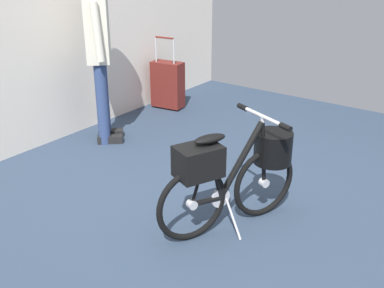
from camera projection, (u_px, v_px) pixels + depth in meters
ground_plane at (227, 231)px, 3.18m from camera, size 6.13×6.13×0.00m
folding_bike_foreground at (236, 170)px, 3.10m from camera, size 1.01×0.59×0.77m
visitor_near_wall at (99, 47)px, 4.30m from camera, size 0.41×0.39×1.61m
rolling_suitcase at (168, 84)px, 5.45m from camera, size 0.23×0.38×0.83m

